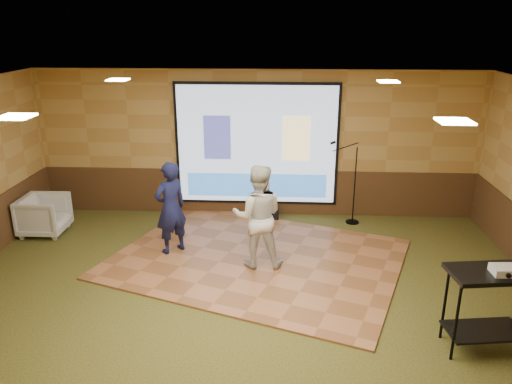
# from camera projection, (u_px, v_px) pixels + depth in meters

# --- Properties ---
(ground) EXTENTS (9.00, 9.00, 0.00)m
(ground) POSITION_uv_depth(u_px,v_px,m) (244.00, 299.00, 7.36)
(ground) COLOR #273217
(ground) RESTS_ON ground
(room_shell) EXTENTS (9.04, 7.04, 3.02)m
(room_shell) POSITION_uv_depth(u_px,v_px,m) (243.00, 163.00, 6.67)
(room_shell) COLOR tan
(room_shell) RESTS_ON ground
(wainscot_back) EXTENTS (9.00, 0.04, 0.95)m
(wainscot_back) POSITION_uv_depth(u_px,v_px,m) (257.00, 192.00, 10.49)
(wainscot_back) COLOR #4B2E19
(wainscot_back) RESTS_ON ground
(projector_screen) EXTENTS (3.32, 0.06, 2.52)m
(projector_screen) POSITION_uv_depth(u_px,v_px,m) (257.00, 146.00, 10.12)
(projector_screen) COLOR black
(projector_screen) RESTS_ON room_shell
(downlight_nw) EXTENTS (0.32, 0.32, 0.02)m
(downlight_nw) POSITION_uv_depth(u_px,v_px,m) (118.00, 80.00, 8.20)
(downlight_nw) COLOR beige
(downlight_nw) RESTS_ON room_shell
(downlight_ne) EXTENTS (0.32, 0.32, 0.02)m
(downlight_ne) POSITION_uv_depth(u_px,v_px,m) (388.00, 81.00, 7.97)
(downlight_ne) COLOR beige
(downlight_ne) RESTS_ON room_shell
(downlight_sw) EXTENTS (0.32, 0.32, 0.02)m
(downlight_sw) POSITION_uv_depth(u_px,v_px,m) (16.00, 117.00, 5.09)
(downlight_sw) COLOR beige
(downlight_sw) RESTS_ON room_shell
(downlight_se) EXTENTS (0.32, 0.32, 0.02)m
(downlight_se) POSITION_uv_depth(u_px,v_px,m) (455.00, 121.00, 4.86)
(downlight_se) COLOR beige
(downlight_se) RESTS_ON room_shell
(dance_floor) EXTENTS (5.62, 4.96, 0.03)m
(dance_floor) POSITION_uv_depth(u_px,v_px,m) (257.00, 258.00, 8.58)
(dance_floor) COLOR #A1623B
(dance_floor) RESTS_ON ground
(player_left) EXTENTS (0.70, 0.69, 1.63)m
(player_left) POSITION_uv_depth(u_px,v_px,m) (171.00, 208.00, 8.56)
(player_left) COLOR #14173F
(player_left) RESTS_ON dance_floor
(player_right) EXTENTS (0.86, 0.68, 1.73)m
(player_right) POSITION_uv_depth(u_px,v_px,m) (258.00, 216.00, 8.05)
(player_right) COLOR beige
(player_right) RESTS_ON dance_floor
(av_table) EXTENTS (1.04, 0.55, 1.10)m
(av_table) POSITION_uv_depth(u_px,v_px,m) (490.00, 294.00, 5.99)
(av_table) COLOR black
(av_table) RESTS_ON ground
(projector) EXTENTS (0.29, 0.24, 0.09)m
(projector) POSITION_uv_depth(u_px,v_px,m) (504.00, 270.00, 5.81)
(projector) COLOR silver
(projector) RESTS_ON av_table
(mic_stand) EXTENTS (0.67, 0.27, 1.70)m
(mic_stand) POSITION_uv_depth(u_px,v_px,m) (351.00, 200.00, 9.99)
(mic_stand) COLOR black
(mic_stand) RESTS_ON ground
(banquet_chair) EXTENTS (0.84, 0.81, 0.75)m
(banquet_chair) POSITION_uv_depth(u_px,v_px,m) (44.00, 215.00, 9.52)
(banquet_chair) COLOR gray
(banquet_chair) RESTS_ON ground
(duffel_bag) EXTENTS (0.49, 0.35, 0.28)m
(duffel_bag) POSITION_uv_depth(u_px,v_px,m) (267.00, 213.00, 10.28)
(duffel_bag) COLOR black
(duffel_bag) RESTS_ON ground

